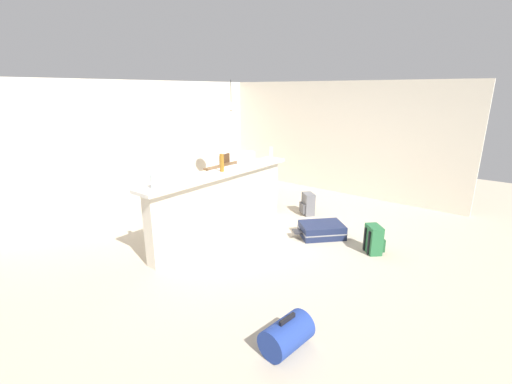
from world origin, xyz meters
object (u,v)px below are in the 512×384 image
backpack_green (374,240)px  backpack_grey (308,204)px  bottle_white (271,154)px  dining_table (235,171)px  pendant_lamp (231,106)px  dining_chair_far_side (221,172)px  suitcase_flat_navy (322,230)px  duffel_bag_blue (287,335)px  dining_chair_near_partition (251,182)px  grocery_bag (246,158)px  bottle_clear (153,179)px  bottle_amber (222,163)px

backpack_green → backpack_grey: size_ratio=1.00×
bottle_white → dining_table: (0.38, 1.21, -0.56)m
bottle_white → backpack_green: bearing=-97.8°
pendant_lamp → dining_table: bearing=-85.4°
backpack_green → bottle_white: bearing=82.2°
dining_table → dining_chair_far_side: bearing=77.1°
pendant_lamp → bottle_white: bearing=-106.2°
pendant_lamp → suitcase_flat_navy: size_ratio=0.73×
dining_table → bottle_white: bearing=-107.4°
duffel_bag_blue → dining_chair_near_partition: bearing=43.6°
dining_chair_near_partition → grocery_bag: bearing=-145.9°
bottle_white → dining_table: bearing=72.6°
bottle_clear → dining_table: bearing=21.5°
bottle_clear → dining_chair_far_side: (2.97, 1.66, -0.70)m
suitcase_flat_navy → backpack_green: size_ratio=2.00×
bottle_amber → dining_chair_near_partition: bearing=22.3°
bottle_clear → bottle_white: size_ratio=1.07×
bottle_amber → dining_chair_far_side: 2.50m
grocery_bag → backpack_green: (0.29, -2.19, -0.99)m
dining_chair_near_partition → suitcase_flat_navy: bearing=-104.9°
bottle_white → duffel_bag_blue: size_ratio=0.47×
dining_chair_far_side → backpack_green: 3.93m
pendant_lamp → backpack_grey: pendant_lamp is taller
bottle_white → dining_table: 1.38m
bottle_white → dining_table: size_ratio=0.22×
dining_chair_near_partition → backpack_green: dining_chair_near_partition is taller
bottle_amber → bottle_white: 1.21m
bottle_white → backpack_green: 2.34m
duffel_bag_blue → backpack_green: backpack_green is taller
backpack_grey → dining_chair_far_side: bearing=90.9°
bottle_amber → pendant_lamp: bearing=37.6°
suitcase_flat_navy → bottle_amber: bearing=126.9°
bottle_white → dining_chair_near_partition: size_ratio=0.26×
grocery_bag → suitcase_flat_navy: 1.74m
bottle_clear → grocery_bag: size_ratio=1.00×
dining_table → dining_chair_far_side: 0.57m
bottle_clear → dining_table: bottle_clear is taller
backpack_grey → bottle_amber: bearing=161.9°
duffel_bag_blue → grocery_bag: bearing=46.6°
bottle_amber → backpack_green: bearing=-67.0°
bottle_white → suitcase_flat_navy: bottle_white is taller
suitcase_flat_navy → backpack_green: bearing=-93.2°
grocery_bag → duffel_bag_blue: bearing=-133.4°
dining_table → duffel_bag_blue: dining_table is taller
bottle_white → grocery_bag: (-0.58, 0.10, -0.01)m
dining_chair_near_partition → dining_table: bearing=77.8°
bottle_amber → bottle_clear: bearing=179.3°
suitcase_flat_navy → duffel_bag_blue: duffel_bag_blue is taller
dining_table → dining_chair_far_side: size_ratio=1.18×
bottle_white → backpack_green: (-0.29, -2.09, -1.00)m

